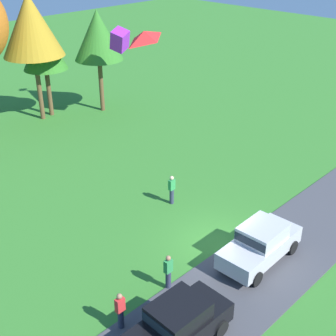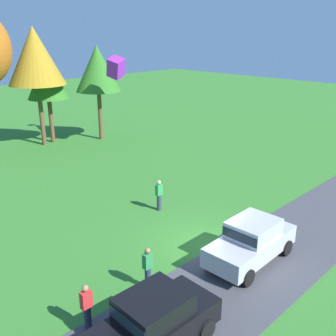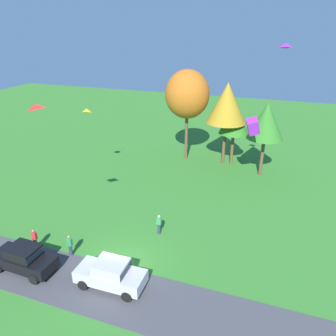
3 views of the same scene
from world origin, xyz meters
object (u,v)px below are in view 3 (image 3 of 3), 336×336
Objects in this scene: person_on_lawn at (159,224)px; kite_diamond_over_trees at (286,45)px; kite_box_near_flag at (253,126)px; kite_diamond_trailing_tail at (36,106)px; tree_left_of_center at (187,94)px; kite_diamond_topmost at (87,110)px; car_sedan_by_flagpole at (111,273)px; tree_center_back at (234,119)px; car_sedan_mid_row at (24,258)px; tree_lone_near at (266,121)px; person_beside_suv at (35,239)px; tree_right_of_center at (227,103)px; person_watching_sky at (70,245)px.

kite_diamond_over_trees reaches higher than person_on_lawn.
kite_diamond_trailing_tail is at bearing -127.47° from kite_box_near_flag.
kite_diamond_topmost is at bearing -129.56° from tree_left_of_center.
tree_center_back is at bearing 80.84° from car_sedan_by_flagpole.
car_sedan_mid_row is 9.85m from person_on_lawn.
kite_diamond_trailing_tail is (-6.04, -4.61, 9.90)m from person_on_lawn.
car_sedan_mid_row is at bearing -125.53° from kite_box_near_flag.
tree_lone_near is 3.94m from kite_box_near_flag.
tree_left_of_center is (5.20, 20.93, 7.05)m from person_beside_suv.
tree_left_of_center is at bearing 142.76° from kite_diamond_over_trees.
kite_diamond_topmost is at bearing -167.26° from kite_box_near_flag.
tree_center_back is at bearing 35.87° from kite_diamond_topmost.
tree_lone_near reaches higher than person_beside_suv.
kite_diamond_over_trees is at bearing -60.31° from tree_center_back.
tree_lone_near is 9.76m from kite_diamond_over_trees.
car_sedan_mid_row is at bearing -111.03° from tree_right_of_center.
person_on_lawn is at bearing 45.15° from car_sedan_mid_row.
person_beside_suv is 10.06m from kite_diamond_trailing_tail.
kite_diamond_topmost is at bearing -175.34° from kite_diamond_over_trees.
person_beside_suv is at bearing -114.97° from tree_right_of_center.
kite_box_near_flag is at bearing -58.06° from tree_right_of_center.
kite_diamond_topmost is 0.71× the size of kite_box_near_flag.
kite_diamond_trailing_tail is at bearing 178.63° from person_watching_sky.
kite_box_near_flag reaches higher than tree_center_back.
tree_left_of_center is 4.65m from tree_right_of_center.
tree_left_of_center is 10.73× the size of kite_diamond_topmost.
car_sedan_mid_row is 0.47× the size of tree_right_of_center.
car_sedan_by_flagpole is 5.97× the size of kite_diamond_over_trees.
kite_diamond_trailing_tail is at bearing 161.85° from car_sedan_by_flagpole.
tree_lone_near reaches higher than car_sedan_mid_row.
person_watching_sky is 21.96m from tree_left_of_center.
tree_center_back is at bearing 63.19° from person_beside_suv.
person_beside_suv is 0.24× the size of tree_center_back.
kite_diamond_over_trees reaches higher than kite_diamond_trailing_tail.
tree_right_of_center reaches higher than car_sedan_mid_row.
tree_left_of_center reaches higher than car_sedan_by_flagpole.
tree_center_back is 6.56m from kite_box_near_flag.
tree_center_back is 0.89× the size of tree_lone_near.
kite_diamond_over_trees is (5.53, -7.81, 6.57)m from tree_right_of_center.
kite_box_near_flag is (12.44, 17.42, 5.47)m from car_sedan_mid_row.
person_beside_suv is 1.00× the size of person_watching_sky.
person_on_lawn is at bearing 31.94° from person_beside_suv.
person_watching_sky is at bearing -121.29° from tree_lone_near.
kite_diamond_over_trees is (7.48, 8.33, 12.93)m from person_on_lawn.
car_sedan_by_flagpole is 3.15× the size of kite_box_near_flag.
tree_right_of_center is at bearing 121.94° from kite_box_near_flag.
kite_diamond_over_trees reaches higher than car_sedan_mid_row.
person_on_lawn is 0.24× the size of tree_center_back.
tree_right_of_center is at bearing 68.95° from kite_diamond_trailing_tail.
car_sedan_by_flagpole is 23.42m from tree_center_back.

